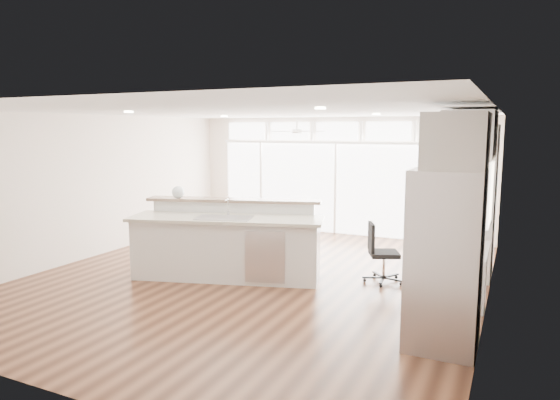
% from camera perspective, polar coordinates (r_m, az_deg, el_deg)
% --- Properties ---
extents(floor, '(7.00, 8.00, 0.02)m').
position_cam_1_polar(floor, '(8.32, -2.72, -8.93)').
color(floor, '#422214').
rests_on(floor, ground).
extents(ceiling, '(7.00, 8.00, 0.02)m').
position_cam_1_polar(ceiling, '(7.96, -2.86, 10.07)').
color(ceiling, white).
rests_on(ceiling, wall_back).
extents(wall_back, '(7.00, 0.04, 2.70)m').
position_cam_1_polar(wall_back, '(11.69, 6.53, 2.77)').
color(wall_back, white).
rests_on(wall_back, floor).
extents(wall_front, '(7.00, 0.04, 2.70)m').
position_cam_1_polar(wall_front, '(4.94, -25.37, -5.27)').
color(wall_front, white).
rests_on(wall_front, floor).
extents(wall_left, '(0.04, 8.00, 2.70)m').
position_cam_1_polar(wall_left, '(10.15, -20.48, 1.51)').
color(wall_left, white).
rests_on(wall_left, floor).
extents(wall_right, '(0.04, 8.00, 2.70)m').
position_cam_1_polar(wall_right, '(7.10, 22.98, -1.26)').
color(wall_right, white).
rests_on(wall_right, floor).
extents(glass_wall, '(5.80, 0.06, 2.08)m').
position_cam_1_polar(glass_wall, '(11.66, 6.41, 1.28)').
color(glass_wall, white).
rests_on(glass_wall, wall_back).
extents(transom_row, '(5.90, 0.06, 0.40)m').
position_cam_1_polar(transom_row, '(11.58, 6.51, 7.82)').
color(transom_row, white).
rests_on(transom_row, wall_back).
extents(desk_window, '(0.04, 0.85, 0.85)m').
position_cam_1_polar(desk_window, '(7.37, 22.86, 0.64)').
color(desk_window, white).
rests_on(desk_window, wall_right).
extents(ceiling_fan, '(1.16, 1.16, 0.32)m').
position_cam_1_polar(ceiling_fan, '(10.70, 1.95, 8.39)').
color(ceiling_fan, white).
rests_on(ceiling_fan, ceiling).
extents(recessed_lights, '(3.40, 3.00, 0.02)m').
position_cam_1_polar(recessed_lights, '(8.14, -2.18, 9.89)').
color(recessed_lights, beige).
rests_on(recessed_lights, ceiling).
extents(oven_cabinet, '(0.64, 1.20, 2.50)m').
position_cam_1_polar(oven_cabinet, '(8.91, 21.36, -0.04)').
color(oven_cabinet, silver).
rests_on(oven_cabinet, floor).
extents(desk_nook, '(0.72, 1.30, 0.76)m').
position_cam_1_polar(desk_nook, '(7.62, 19.88, -7.97)').
color(desk_nook, silver).
rests_on(desk_nook, floor).
extents(upper_cabinets, '(0.64, 1.30, 0.64)m').
position_cam_1_polar(upper_cabinets, '(7.34, 20.93, 6.98)').
color(upper_cabinets, silver).
rests_on(upper_cabinets, wall_right).
extents(refrigerator, '(0.76, 0.90, 2.00)m').
position_cam_1_polar(refrigerator, '(5.87, 18.36, -6.37)').
color(refrigerator, '#B2B1B6').
rests_on(refrigerator, floor).
extents(fridge_cabinet, '(0.64, 0.90, 0.60)m').
position_cam_1_polar(fridge_cabinet, '(5.69, 19.54, 6.37)').
color(fridge_cabinet, silver).
rests_on(fridge_cabinet, wall_right).
extents(framed_photos, '(0.06, 0.22, 0.80)m').
position_cam_1_polar(framed_photos, '(8.00, 23.02, 0.09)').
color(framed_photos, black).
rests_on(framed_photos, wall_right).
extents(kitchen_island, '(3.34, 2.04, 1.25)m').
position_cam_1_polar(kitchen_island, '(8.20, -6.13, -4.64)').
color(kitchen_island, silver).
rests_on(kitchen_island, floor).
extents(rug, '(0.91, 0.73, 0.01)m').
position_cam_1_polar(rug, '(7.06, 17.63, -12.35)').
color(rug, '#342010').
rests_on(rug, floor).
extents(office_chair, '(0.64, 0.62, 0.95)m').
position_cam_1_polar(office_chair, '(8.13, 11.82, -5.96)').
color(office_chair, black).
rests_on(office_chair, floor).
extents(fishbowl, '(0.24, 0.24, 0.21)m').
position_cam_1_polar(fishbowl, '(8.74, -11.57, 0.88)').
color(fishbowl, silver).
rests_on(fishbowl, kitchen_island).
extents(monitor, '(0.13, 0.53, 0.44)m').
position_cam_1_polar(monitor, '(7.49, 19.49, -3.51)').
color(monitor, black).
rests_on(monitor, desk_nook).
extents(keyboard, '(0.12, 0.30, 0.01)m').
position_cam_1_polar(keyboard, '(7.55, 18.12, -5.00)').
color(keyboard, silver).
rests_on(keyboard, desk_nook).
extents(potted_plant, '(0.32, 0.34, 0.24)m').
position_cam_1_polar(potted_plant, '(8.83, 21.82, 8.78)').
color(potted_plant, '#2B4F22').
rests_on(potted_plant, oven_cabinet).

